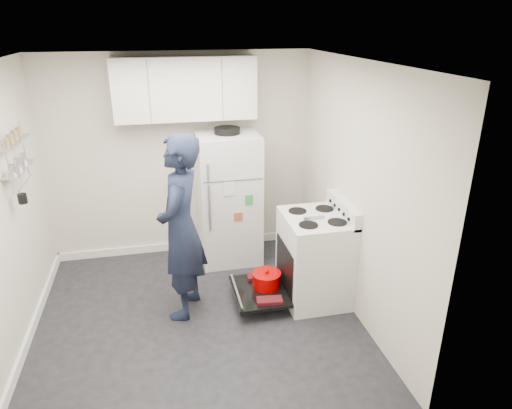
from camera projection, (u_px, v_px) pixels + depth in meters
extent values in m
cube|color=black|center=(198.00, 319.00, 4.63)|extent=(3.20, 3.20, 0.01)
cube|color=white|center=(183.00, 62.00, 3.69)|extent=(3.20, 3.20, 0.01)
cube|color=beige|center=(180.00, 157.00, 5.60)|extent=(3.20, 0.01, 2.50)
cube|color=beige|center=(215.00, 305.00, 2.71)|extent=(3.20, 0.01, 2.50)
cube|color=beige|center=(1.00, 221.00, 3.84)|extent=(0.01, 3.20, 2.50)
cube|color=beige|center=(355.00, 192.00, 4.48)|extent=(0.01, 3.20, 2.50)
cube|color=white|center=(29.00, 337.00, 4.29)|extent=(0.03, 3.20, 0.10)
cube|color=white|center=(186.00, 245.00, 6.04)|extent=(3.20, 0.03, 0.10)
cube|color=silver|center=(314.00, 259.00, 4.84)|extent=(0.65, 0.76, 0.92)
cube|color=black|center=(308.00, 265.00, 4.85)|extent=(0.53, 0.60, 0.52)
cube|color=orange|center=(332.00, 262.00, 4.91)|extent=(0.02, 0.56, 0.46)
cylinder|color=black|center=(312.00, 279.00, 4.93)|extent=(0.34, 0.34, 0.02)
cube|color=silver|center=(343.00, 209.00, 4.69)|extent=(0.08, 0.76, 0.18)
cube|color=silver|center=(317.00, 218.00, 4.67)|extent=(0.65, 0.76, 0.03)
cube|color=#B2B2B7|center=(314.00, 217.00, 4.60)|extent=(0.22, 0.03, 0.01)
cube|color=black|center=(259.00, 291.00, 4.84)|extent=(0.55, 0.70, 0.03)
cylinder|color=#B2B2B7|center=(237.00, 291.00, 4.78)|extent=(0.02, 0.66, 0.02)
cylinder|color=#A90000|center=(267.00, 280.00, 4.88)|extent=(0.30, 0.30, 0.14)
cylinder|color=#A90000|center=(267.00, 274.00, 4.85)|extent=(0.31, 0.31, 0.02)
sphere|color=#A90000|center=(267.00, 271.00, 4.84)|extent=(0.04, 0.04, 0.04)
cube|color=maroon|center=(270.00, 300.00, 4.62)|extent=(0.27, 0.16, 0.04)
cube|color=maroon|center=(259.00, 276.00, 5.05)|extent=(0.27, 0.15, 0.04)
cube|color=silver|center=(229.00, 198.00, 5.56)|extent=(0.72, 0.70, 1.60)
cube|color=#4C4C4C|center=(233.00, 181.00, 5.12)|extent=(0.68, 0.01, 0.01)
cube|color=#B2B2B7|center=(208.00, 173.00, 5.00)|extent=(0.03, 0.03, 0.20)
cube|color=#B2B2B7|center=(210.00, 208.00, 5.16)|extent=(0.03, 0.03, 0.55)
cylinder|color=black|center=(227.00, 131.00, 5.25)|extent=(0.30, 0.30, 0.07)
cube|color=silver|center=(229.00, 189.00, 5.14)|extent=(0.12, 0.01, 0.16)
cube|color=#A6522F|center=(238.00, 217.00, 5.29)|extent=(0.10, 0.01, 0.10)
cube|color=green|center=(249.00, 200.00, 5.24)|extent=(0.09, 0.01, 0.12)
cube|color=silver|center=(185.00, 88.00, 5.15)|extent=(1.60, 0.33, 0.70)
cube|color=#B2B2B7|center=(14.00, 142.00, 4.10)|extent=(0.14, 0.60, 0.02)
cube|color=#B2B2B7|center=(19.00, 169.00, 4.19)|extent=(0.14, 0.60, 0.02)
cylinder|color=black|center=(22.00, 199.00, 4.12)|extent=(0.08, 0.08, 0.09)
imported|color=#161D32|center=(181.00, 229.00, 4.43)|extent=(0.65, 0.79, 1.87)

